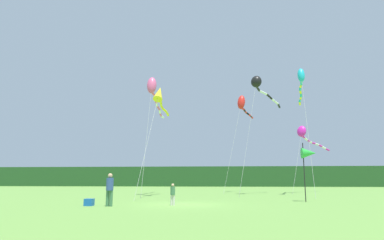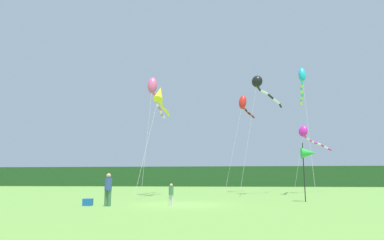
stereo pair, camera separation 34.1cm
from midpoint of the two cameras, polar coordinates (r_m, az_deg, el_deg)
The scene contains 12 objects.
ground_plane at distance 19.64m, azimuth -1.44°, elevation -14.08°, with size 120.00×120.00×0.00m, color #6B9E42.
distant_treeline at distance 64.47m, azimuth 3.95°, elevation -9.50°, with size 108.00×2.32×3.70m, color #234C23.
person_adult at distance 18.80m, azimuth -13.46°, elevation -11.07°, with size 0.38×0.38×1.72m.
person_child at distance 18.96m, azimuth -3.02°, elevation -12.24°, with size 0.26×0.26×1.17m.
cooler_box at distance 19.49m, azimuth -16.70°, elevation -13.15°, with size 0.45×0.42×0.37m, color #1959B2.
banner_flag_pole at distance 22.98m, azimuth 19.46°, elevation -5.36°, with size 0.90×0.70×3.73m.
kite_red at distance 37.41m, azimuth 8.92°, elevation 2.78°, with size 3.58×6.01×10.56m.
kite_black at distance 32.24m, azimuth 11.66°, elevation 5.87°, with size 4.89×8.22×10.91m.
kite_cyan at distance 32.45m, azimuth 18.38°, elevation 6.39°, with size 1.44×9.22×11.31m.
kite_rainbow at distance 30.83m, azimuth -6.18°, elevation 5.06°, with size 0.86×8.99×10.47m.
kite_yellow at distance 28.66m, azimuth -5.08°, elevation 4.13°, with size 1.06×8.48×9.31m.
kite_magenta at distance 36.86m, azimuth 19.04°, elevation -2.28°, with size 5.58×6.48×6.87m.
Camera 2 is at (2.76, -19.40, 1.44)m, focal length 31.57 mm.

